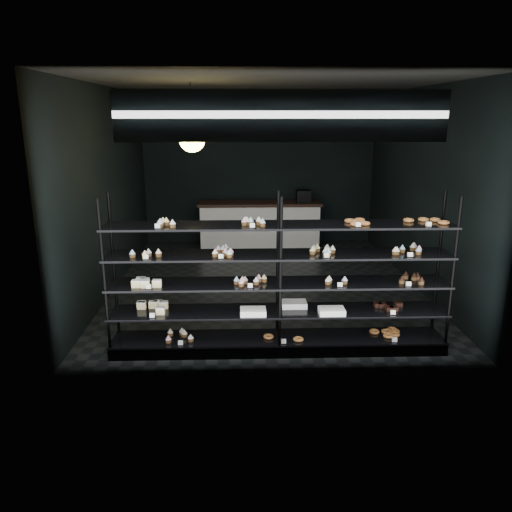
% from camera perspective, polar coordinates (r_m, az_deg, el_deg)
% --- Properties ---
extents(room, '(5.01, 6.01, 3.20)m').
position_cam_1_polar(room, '(8.09, 1.14, 7.56)').
color(room, black).
rests_on(room, ground).
extents(display_shelf, '(4.00, 0.50, 1.91)m').
position_cam_1_polar(display_shelf, '(5.96, 2.42, -5.16)').
color(display_shelf, black).
rests_on(display_shelf, room).
extents(signage, '(3.30, 0.05, 0.50)m').
position_cam_1_polar(signage, '(5.09, 2.98, 15.68)').
color(signage, '#100E47').
rests_on(signage, room).
extents(pendant_lamp, '(0.36, 0.36, 0.91)m').
position_cam_1_polar(pendant_lamp, '(6.95, -7.33, 13.14)').
color(pendant_lamp, black).
rests_on(pendant_lamp, room).
extents(service_counter, '(2.61, 0.65, 1.23)m').
position_cam_1_polar(service_counter, '(10.74, 0.49, 3.68)').
color(service_counter, silver).
rests_on(service_counter, room).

